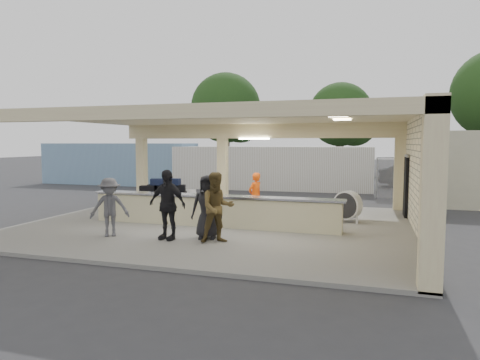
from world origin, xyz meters
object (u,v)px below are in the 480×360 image
(passenger_b, at_px, (167,205))
(passenger_d, at_px, (207,207))
(passenger_a, at_px, (217,208))
(container_blue, at_px, (119,164))
(car_white_a, at_px, (467,180))
(baggage_counter, at_px, (212,211))
(passenger_c, at_px, (110,207))
(luggage_cart, at_px, (162,195))
(baggage_handler, at_px, (255,196))
(container_white, at_px, (271,168))
(car_dark, at_px, (417,175))
(drum_fan, at_px, (348,205))

(passenger_b, relative_size, passenger_d, 1.09)
(passenger_a, height_order, passenger_b, passenger_b)
(container_blue, bearing_deg, car_white_a, 3.66)
(baggage_counter, bearing_deg, passenger_c, -134.64)
(baggage_counter, distance_m, luggage_cart, 3.04)
(luggage_cart, relative_size, baggage_handler, 1.55)
(car_white_a, distance_m, container_blue, 20.87)
(luggage_cart, distance_m, passenger_d, 4.51)
(luggage_cart, xyz_separation_m, passenger_c, (0.37, -3.85, 0.12))
(baggage_counter, relative_size, car_white_a, 1.61)
(passenger_b, bearing_deg, baggage_counter, 84.56)
(container_white, distance_m, container_blue, 10.27)
(baggage_handler, distance_m, car_white_a, 14.53)
(baggage_counter, height_order, car_white_a, car_white_a)
(passenger_b, distance_m, car_dark, 19.22)
(passenger_b, distance_m, passenger_d, 1.08)
(passenger_b, bearing_deg, drum_fan, 49.21)
(car_dark, xyz_separation_m, container_white, (-8.29, -3.47, 0.50))
(baggage_handler, relative_size, container_blue, 0.16)
(car_dark, bearing_deg, car_white_a, -132.45)
(container_blue, bearing_deg, car_dark, 10.87)
(drum_fan, relative_size, passenger_c, 0.63)
(luggage_cart, relative_size, car_dark, 0.55)
(passenger_d, xyz_separation_m, car_white_a, (9.19, 14.84, -0.25))
(luggage_cart, height_order, passenger_b, passenger_b)
(car_dark, bearing_deg, passenger_c, 153.69)
(baggage_counter, height_order, passenger_d, passenger_d)
(drum_fan, bearing_deg, passenger_b, -110.60)
(drum_fan, distance_m, container_white, 11.18)
(baggage_counter, distance_m, car_white_a, 16.34)
(passenger_d, bearing_deg, container_white, 84.24)
(baggage_counter, xyz_separation_m, passenger_b, (-0.49, -2.10, 0.46))
(passenger_a, relative_size, container_white, 0.16)
(baggage_handler, height_order, passenger_b, passenger_b)
(luggage_cart, bearing_deg, baggage_counter, -45.21)
(passenger_c, relative_size, car_white_a, 0.32)
(baggage_handler, xyz_separation_m, passenger_c, (-3.19, -3.75, 0.02))
(luggage_cart, bearing_deg, passenger_a, -59.37)
(luggage_cart, xyz_separation_m, passenger_d, (3.07, -3.30, 0.17))
(baggage_handler, height_order, passenger_a, passenger_a)
(luggage_cart, height_order, drum_fan, luggage_cart)
(passenger_b, height_order, passenger_c, passenger_b)
(passenger_b, distance_m, passenger_c, 1.72)
(passenger_d, distance_m, container_blue, 17.99)
(passenger_d, xyz_separation_m, car_dark, (6.92, 17.09, -0.23))
(luggage_cart, relative_size, drum_fan, 2.39)
(car_dark, bearing_deg, passenger_b, 157.99)
(baggage_counter, height_order, drum_fan, drum_fan)
(luggage_cart, xyz_separation_m, container_blue, (-8.57, 10.41, 0.54))
(drum_fan, height_order, container_white, container_white)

